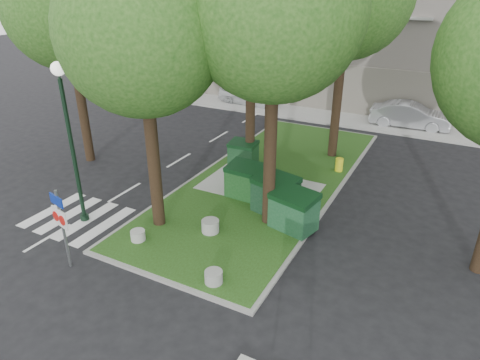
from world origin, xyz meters
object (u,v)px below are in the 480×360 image
Objects in this scene: street_lamp at (68,126)px; traffic_sign_pole at (61,219)px; dumpster_d at (294,211)px; bollard_right at (214,277)px; dumpster_c at (275,195)px; litter_bin at (339,165)px; dumpster_a at (243,153)px; tree_median_near_left at (144,15)px; bollard_mid at (210,226)px; car_silver at (410,115)px; dumpster_b at (246,181)px; tree_median_mid at (254,13)px; bollard_left at (138,235)px; car_white at (249,94)px.

street_lamp is 2.18× the size of traffic_sign_pole.
traffic_sign_pole is at bearing -121.88° from dumpster_d.
traffic_sign_pole is (-4.55, -1.30, 1.42)m from bollard_right.
litter_bin is (1.11, 4.97, -0.42)m from dumpster_c.
dumpster_a is at bearing 67.29° from street_lamp.
tree_median_near_left reaches higher than bollard_mid.
dumpster_b is at bearing 157.26° from car_silver.
dumpster_c reaches higher than dumpster_d.
car_silver is (5.87, 9.81, -6.21)m from tree_median_mid.
dumpster_b is 7.02m from street_lamp.
bollard_left is 10.03m from litter_bin.
tree_median_mid is 12.80m from car_white.
dumpster_b reaches higher than car_silver.
dumpster_c is at bearing 58.35° from bollard_mid.
street_lamp is (-7.28, -2.95, 2.88)m from dumpster_d.
tree_median_mid is 10.29m from bollard_left.
tree_median_mid reaches higher than bollard_mid.
car_silver reaches higher than car_white.
tree_median_mid is at bearing 94.72° from traffic_sign_pole.
tree_median_mid is 18.38× the size of bollard_right.
traffic_sign_pole is (-5.51, -5.27, 0.91)m from dumpster_d.
street_lamp is at bearing -133.36° from dumpster_b.
street_lamp is at bearing -143.58° from dumpster_d.
bollard_mid is (1.93, 1.62, 0.05)m from bollard_left.
bollard_right is at bearing -89.22° from dumpster_d.
dumpster_b is 7.37m from traffic_sign_pole.
litter_bin is at bearing 77.10° from traffic_sign_pole.
dumpster_d is 3.61× the size of bollard_left.
tree_median_mid is at bearing 38.61° from dumpster_a.
litter_bin is at bearing 59.70° from tree_median_near_left.
tree_median_near_left is at bearing -93.52° from dumpster_a.
dumpster_c is at bearing 30.82° from street_lamp.
car_silver is at bearing 61.95° from street_lamp.
litter_bin is at bearing -130.44° from car_white.
dumpster_c is at bearing 49.64° from bollard_left.
traffic_sign_pole reaches higher than dumpster_d.
dumpster_d is (4.25, -4.30, 0.12)m from dumpster_a.
bollard_right is 2.83m from bollard_mid.
car_white is (-4.63, 17.74, 0.45)m from bollard_left.
dumpster_a is at bearing 106.38° from bollard_mid.
tree_median_mid is 19.91× the size of bollard_left.
tree_median_mid reaches higher than dumpster_b.
dumpster_d reaches higher than car_white.
litter_bin is (3.97, 1.15, -6.55)m from tree_median_mid.
tree_median_near_left is 8.08m from dumpster_d.
dumpster_c is (3.37, 2.68, -6.46)m from tree_median_near_left.
bollard_mid is at bearing 64.66° from traffic_sign_pole.
bollard_mid is at bearing 15.73° from street_lamp.
traffic_sign_pole is 0.61× the size of car_white.
traffic_sign_pole is at bearing -116.82° from litter_bin.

